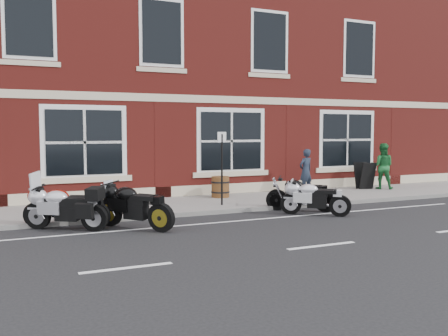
{
  "coord_description": "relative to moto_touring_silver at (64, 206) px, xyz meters",
  "views": [
    {
      "loc": [
        -5.93,
        -11.27,
        2.34
      ],
      "look_at": [
        -0.1,
        1.6,
        1.27
      ],
      "focal_mm": 40.0,
      "sensor_mm": 36.0,
      "label": 1
    }
  ],
  "objects": [
    {
      "name": "barrel_planter",
      "position": [
        5.34,
        2.93,
        -0.09
      ],
      "size": [
        0.62,
        0.62,
        0.69
      ],
      "color": "#472812",
      "rests_on": "sidewalk"
    },
    {
      "name": "pedestrian_left",
      "position": [
        8.59,
        2.76,
        0.34
      ],
      "size": [
        0.64,
        0.49,
        1.56
      ],
      "primitive_type": "imported",
      "rotation": [
        0.0,
        0.0,
        3.37
      ],
      "color": "#1C2432",
      "rests_on": "sidewalk"
    },
    {
      "name": "a_board_sign",
      "position": [
        11.29,
        2.83,
        0.07
      ],
      "size": [
        0.64,
        0.45,
        1.01
      ],
      "primitive_type": null,
      "rotation": [
        0.0,
        0.0,
        -0.07
      ],
      "color": "black",
      "rests_on": "sidewalk"
    },
    {
      "name": "parking_sign",
      "position": [
        4.68,
        1.34,
        0.82
      ],
      "size": [
        0.3,
        0.09,
        2.17
      ],
      "rotation": [
        0.0,
        0.0,
        0.22
      ],
      "color": "black",
      "rests_on": "sidewalk"
    },
    {
      "name": "ground",
      "position": [
        4.57,
        -0.86,
        -0.56
      ],
      "size": [
        80.0,
        80.0,
        0.0
      ],
      "primitive_type": "plane",
      "color": "black",
      "rests_on": "ground"
    },
    {
      "name": "pub_building",
      "position": [
        4.57,
        9.64,
        5.44
      ],
      "size": [
        24.0,
        12.0,
        12.0
      ],
      "primitive_type": "cube",
      "color": "maroon",
      "rests_on": "ground"
    },
    {
      "name": "moto_sport_red",
      "position": [
        0.05,
        0.16,
        -0.01
      ],
      "size": [
        1.91,
        1.12,
        0.95
      ],
      "rotation": [
        0.0,
        0.0,
        1.07
      ],
      "color": "black",
      "rests_on": "ground"
    },
    {
      "name": "moto_naked_black",
      "position": [
        6.58,
        0.06,
        -0.03
      ],
      "size": [
        1.67,
        1.35,
        0.91
      ],
      "rotation": [
        0.0,
        0.0,
        0.91
      ],
      "color": "black",
      "rests_on": "ground"
    },
    {
      "name": "sidewalk",
      "position": [
        4.57,
        2.14,
        -0.5
      ],
      "size": [
        30.0,
        3.0,
        0.12
      ],
      "primitive_type": "cube",
      "color": "slate",
      "rests_on": "ground"
    },
    {
      "name": "pedestrian_right",
      "position": [
        11.89,
        2.55,
        0.43
      ],
      "size": [
        1.07,
        1.05,
        1.73
      ],
      "primitive_type": "imported",
      "rotation": [
        0.0,
        0.0,
        2.43
      ],
      "color": "#1A5E2A",
      "rests_on": "sidewalk"
    },
    {
      "name": "moto_sport_silver",
      "position": [
        6.54,
        -0.72,
        -0.06
      ],
      "size": [
        1.52,
        1.39,
        0.87
      ],
      "rotation": [
        0.0,
        0.0,
        0.83
      ],
      "color": "black",
      "rests_on": "ground"
    },
    {
      "name": "moto_touring_silver",
      "position": [
        0.0,
        0.0,
        0.0
      ],
      "size": [
        1.77,
        1.31,
        1.37
      ],
      "rotation": [
        0.0,
        0.0,
        0.95
      ],
      "color": "black",
      "rests_on": "ground"
    },
    {
      "name": "moto_sport_black",
      "position": [
        1.55,
        -0.52,
        0.02
      ],
      "size": [
        1.45,
        1.86,
        1.0
      ],
      "rotation": [
        0.0,
        0.0,
        0.65
      ],
      "color": "black",
      "rests_on": "ground"
    },
    {
      "name": "kerb",
      "position": [
        4.57,
        0.56,
        -0.5
      ],
      "size": [
        30.0,
        0.16,
        0.12
      ],
      "primitive_type": "cube",
      "color": "slate",
      "rests_on": "ground"
    }
  ]
}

